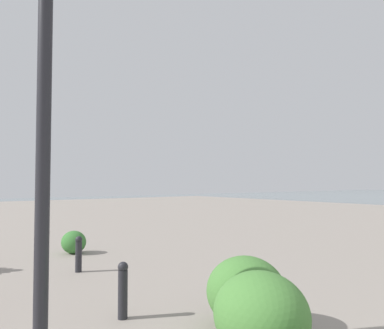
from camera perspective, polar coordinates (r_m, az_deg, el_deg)
lamppost at (r=4.23m, az=-20.75°, el=14.19°), size 0.98×0.28×4.42m
bollard_near at (r=5.15m, az=-10.09°, el=-17.47°), size 0.13×0.13×0.70m
bollard_mid at (r=7.80m, az=-16.26°, el=-12.35°), size 0.13×0.13×0.67m
shrub_low at (r=4.08m, az=10.05°, el=-20.84°), size 0.98×0.88×0.83m
shrub_wide at (r=9.77m, az=-16.93°, el=-10.82°), size 0.63×0.56×0.53m
shrub_tall at (r=4.79m, az=7.91°, el=-18.03°), size 0.98×0.88×0.83m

